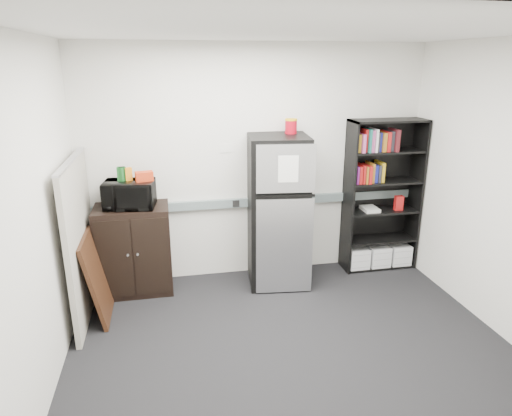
{
  "coord_description": "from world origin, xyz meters",
  "views": [
    {
      "loc": [
        -1.03,
        -3.35,
        2.49
      ],
      "look_at": [
        -0.17,
        0.9,
        1.09
      ],
      "focal_mm": 32.0,
      "sensor_mm": 36.0,
      "label": 1
    }
  ],
  "objects_px": {
    "cabinet": "(134,250)",
    "refrigerator": "(278,212)",
    "bookshelf": "(382,197)",
    "microwave": "(129,194)",
    "cubicle_partition": "(80,240)"
  },
  "relations": [
    {
      "from": "cabinet",
      "to": "refrigerator",
      "type": "bearing_deg",
      "value": -2.84
    },
    {
      "from": "refrigerator",
      "to": "microwave",
      "type": "bearing_deg",
      "value": -175.9
    },
    {
      "from": "bookshelf",
      "to": "microwave",
      "type": "bearing_deg",
      "value": -178.44
    },
    {
      "from": "cubicle_partition",
      "to": "refrigerator",
      "type": "relative_size",
      "value": 0.94
    },
    {
      "from": "bookshelf",
      "to": "refrigerator",
      "type": "height_order",
      "value": "bookshelf"
    },
    {
      "from": "cubicle_partition",
      "to": "microwave",
      "type": "bearing_deg",
      "value": 40.66
    },
    {
      "from": "bookshelf",
      "to": "cabinet",
      "type": "height_order",
      "value": "bookshelf"
    },
    {
      "from": "cubicle_partition",
      "to": "microwave",
      "type": "height_order",
      "value": "cubicle_partition"
    },
    {
      "from": "cabinet",
      "to": "refrigerator",
      "type": "xyz_separation_m",
      "value": [
        1.61,
        -0.08,
        0.37
      ]
    },
    {
      "from": "cubicle_partition",
      "to": "cabinet",
      "type": "bearing_deg",
      "value": 41.76
    },
    {
      "from": "refrigerator",
      "to": "cabinet",
      "type": "bearing_deg",
      "value": -176.46
    },
    {
      "from": "bookshelf",
      "to": "microwave",
      "type": "relative_size",
      "value": 3.55
    },
    {
      "from": "cubicle_partition",
      "to": "cabinet",
      "type": "relative_size",
      "value": 1.63
    },
    {
      "from": "cubicle_partition",
      "to": "microwave",
      "type": "distance_m",
      "value": 0.7
    },
    {
      "from": "bookshelf",
      "to": "microwave",
      "type": "xyz_separation_m",
      "value": [
        -2.96,
        -0.08,
        0.23
      ]
    }
  ]
}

